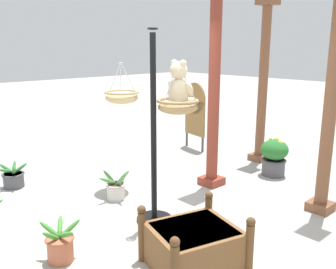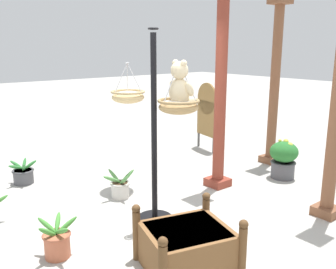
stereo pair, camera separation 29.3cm
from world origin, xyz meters
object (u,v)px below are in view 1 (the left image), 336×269
greenhouse_pillar_right (214,92)px  potted_plant_trailing_ivy (274,156)px  hanging_basket_with_teddy (178,106)px  wooden_planter_box (194,246)px  greenhouse_pillar_left (263,86)px  greenhouse_pillar_far_back (331,99)px  potted_plant_fern_front (116,189)px  teddy_bear (179,86)px  potted_plant_small_succulent (60,245)px  display_pole_central (154,166)px  potted_plant_broad_leaf (13,178)px  display_sign_board (195,110)px  hanging_basket_left_high (122,97)px

greenhouse_pillar_right → potted_plant_trailing_ivy: 1.63m
hanging_basket_with_teddy → greenhouse_pillar_right: 1.32m
greenhouse_pillar_right → wooden_planter_box: greenhouse_pillar_right is taller
greenhouse_pillar_left → greenhouse_pillar_far_back: (1.84, -1.33, 0.07)m
wooden_planter_box → potted_plant_fern_front: 1.96m
teddy_bear → greenhouse_pillar_left: (-0.71, 2.85, -0.26)m
teddy_bear → potted_plant_fern_front: 1.85m
teddy_bear → potted_plant_small_succulent: bearing=-94.3°
greenhouse_pillar_right → potted_plant_fern_front: size_ratio=5.93×
greenhouse_pillar_right → wooden_planter_box: size_ratio=2.92×
display_pole_central → greenhouse_pillar_right: (-0.33, 1.48, 0.76)m
greenhouse_pillar_left → potted_plant_broad_leaf: greenhouse_pillar_left is taller
greenhouse_pillar_far_back → potted_plant_fern_front: 3.08m
teddy_bear → greenhouse_pillar_far_back: size_ratio=0.17×
display_sign_board → potted_plant_small_succulent: bearing=-64.0°
greenhouse_pillar_right → potted_plant_broad_leaf: size_ratio=6.55×
greenhouse_pillar_right → potted_plant_fern_front: (-0.55, -1.43, -1.31)m
greenhouse_pillar_right → greenhouse_pillar_far_back: (1.61, 0.32, 0.02)m
wooden_planter_box → greenhouse_pillar_right: bearing=126.3°
teddy_bear → greenhouse_pillar_right: (-0.48, 1.20, -0.20)m
teddy_bear → potted_plant_trailing_ivy: size_ratio=0.82×
greenhouse_pillar_far_back → wooden_planter_box: 2.53m
display_pole_central → potted_plant_fern_front: display_pole_central is taller
greenhouse_pillar_left → potted_plant_broad_leaf: 4.53m
greenhouse_pillar_far_back → hanging_basket_with_teddy: bearing=-125.9°
wooden_planter_box → teddy_bear: bearing=143.2°
greenhouse_pillar_far_back → teddy_bear: bearing=-126.4°
potted_plant_fern_front → display_sign_board: (-1.08, 2.78, 0.67)m
potted_plant_broad_leaf → teddy_bear: bearing=24.2°
greenhouse_pillar_left → greenhouse_pillar_right: size_ratio=0.96×
teddy_bear → potted_plant_small_succulent: 2.16m
display_sign_board → teddy_bear: bearing=-50.3°
hanging_basket_left_high → potted_plant_broad_leaf: bearing=-132.3°
display_pole_central → teddy_bear: size_ratio=4.36×
potted_plant_broad_leaf → display_sign_board: bearing=84.1°
greenhouse_pillar_left → display_sign_board: size_ratio=2.09×
hanging_basket_with_teddy → greenhouse_pillar_right: (-0.48, 1.23, 0.02)m
hanging_basket_with_teddy → greenhouse_pillar_left: 2.96m
hanging_basket_with_teddy → display_sign_board: (-2.11, 2.57, -0.61)m
teddy_bear → potted_plant_trailing_ivy: teddy_bear is taller
teddy_bear → potted_plant_small_succulent: size_ratio=1.13×
hanging_basket_left_high → greenhouse_pillar_far_back: 2.83m
hanging_basket_left_high → wooden_planter_box: (2.22, -0.80, -1.17)m
hanging_basket_left_high → display_pole_central: bearing=-19.1°
hanging_basket_left_high → display_sign_board: bearing=107.7°
hanging_basket_left_high → greenhouse_pillar_far_back: bearing=29.3°
hanging_basket_with_teddy → greenhouse_pillar_far_back: 1.91m
teddy_bear → greenhouse_pillar_right: greenhouse_pillar_right is taller
greenhouse_pillar_left → potted_plant_trailing_ivy: size_ratio=4.48×
hanging_basket_with_teddy → display_sign_board: hanging_basket_with_teddy is taller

